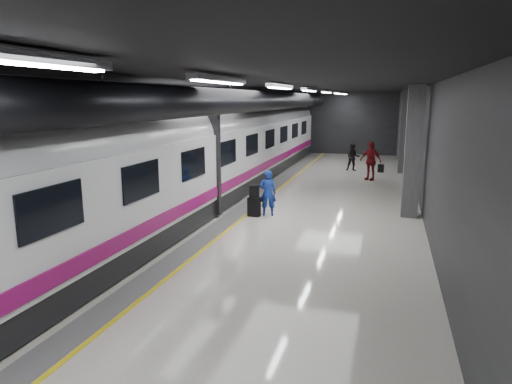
% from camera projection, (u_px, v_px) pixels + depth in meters
% --- Properties ---
extents(ground, '(40.00, 40.00, 0.00)m').
position_uv_depth(ground, '(269.00, 221.00, 15.34)').
color(ground, silver).
rests_on(ground, ground).
extents(platform_hall, '(10.02, 40.02, 4.51)m').
position_uv_depth(platform_hall, '(268.00, 114.00, 15.61)').
color(platform_hall, black).
rests_on(platform_hall, ground).
extents(train, '(3.05, 38.00, 4.05)m').
position_uv_depth(train, '(178.00, 156.00, 15.82)').
color(train, black).
rests_on(train, ground).
extents(traveler_main, '(0.67, 0.53, 1.62)m').
position_uv_depth(traveler_main, '(268.00, 193.00, 15.93)').
color(traveler_main, '#162BAC').
rests_on(traveler_main, ground).
extents(suitcase_main, '(0.44, 0.31, 0.67)m').
position_uv_depth(suitcase_main, '(254.00, 207.00, 15.90)').
color(suitcase_main, black).
rests_on(suitcase_main, ground).
extents(shoulder_bag, '(0.34, 0.20, 0.43)m').
position_uv_depth(shoulder_bag, '(254.00, 191.00, 15.81)').
color(shoulder_bag, black).
rests_on(shoulder_bag, suitcase_main).
extents(traveler_far_a, '(0.84, 0.70, 1.57)m').
position_uv_depth(traveler_far_a, '(353.00, 157.00, 25.87)').
color(traveler_far_a, black).
rests_on(traveler_far_a, ground).
extents(traveler_far_b, '(1.23, 0.93, 1.95)m').
position_uv_depth(traveler_far_b, '(371.00, 161.00, 22.91)').
color(traveler_far_b, maroon).
rests_on(traveler_far_b, ground).
extents(suitcase_far, '(0.34, 0.26, 0.45)m').
position_uv_depth(suitcase_far, '(381.00, 168.00, 25.45)').
color(suitcase_far, black).
rests_on(suitcase_far, ground).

